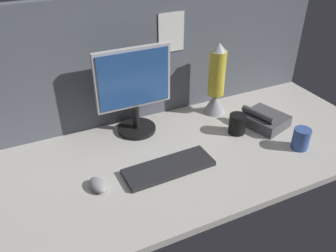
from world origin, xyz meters
TOP-DOWN VIEW (x-y plane):
  - ground_plane at (0.00, 0.00)cm, footprint 180.00×80.00cm
  - cubicle_wall_back at (0.01, 37.50)cm, footprint 180.00×5.50cm
  - monitor at (-14.64, 25.10)cm, footprint 34.81×18.00cm
  - keyboard at (-13.32, -8.47)cm, footprint 37.36×14.05cm
  - mouse at (-42.30, -7.12)cm, footprint 7.26×10.46cm
  - mug_black_travel at (27.18, 2.69)cm, footprint 7.81×7.81cm
  - mug_ceramic_blue at (45.25, -19.41)cm, footprint 7.39×7.39cm
  - lava_lamp at (27.97, 23.97)cm, footprint 11.31×11.31cm
  - desk_phone at (42.89, 2.43)cm, footprint 21.78×23.12cm

SIDE VIEW (x-z plane):
  - ground_plane at x=0.00cm, z-range -3.00..0.00cm
  - keyboard at x=-13.32cm, z-range 0.00..2.00cm
  - mouse at x=-42.30cm, z-range 0.00..3.40cm
  - desk_phone at x=42.89cm, z-range -1.21..7.59cm
  - mug_black_travel at x=27.18cm, z-range 0.00..9.44cm
  - mug_ceramic_blue at x=45.25cm, z-range 0.00..9.61cm
  - lava_lamp at x=27.97cm, z-range -2.98..34.03cm
  - monitor at x=-14.64cm, z-range 1.49..41.99cm
  - cubicle_wall_back at x=0.01cm, z-range 0.02..60.25cm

